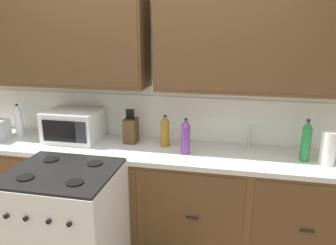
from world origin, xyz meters
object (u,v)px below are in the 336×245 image
(stove_range, at_px, (67,228))
(paper_towel_roll, at_px, (328,148))
(bottle_green, at_px, (306,141))
(bottle_clear, at_px, (19,121))
(microwave, at_px, (73,126))
(bottle_violet, at_px, (186,137))
(bottle_amber, at_px, (165,131))
(knife_block, at_px, (131,130))

(stove_range, relative_size, paper_towel_roll, 3.65)
(bottle_green, relative_size, bottle_clear, 1.04)
(microwave, xyz_separation_m, bottle_violet, (1.06, -0.12, 0.01))
(bottle_clear, height_order, bottle_amber, bottle_clear)
(bottle_green, distance_m, bottle_violet, 0.93)
(microwave, distance_m, knife_block, 0.54)
(microwave, xyz_separation_m, bottle_clear, (-0.54, -0.02, 0.02))
(stove_range, distance_m, paper_towel_roll, 2.05)
(stove_range, bearing_deg, knife_block, 69.97)
(bottle_green, bearing_deg, bottle_violet, -177.15)
(paper_towel_roll, height_order, bottle_clear, bottle_clear)
(paper_towel_roll, distance_m, bottle_green, 0.16)
(microwave, height_order, bottle_green, bottle_green)
(paper_towel_roll, distance_m, bottle_violet, 1.09)
(knife_block, height_order, bottle_amber, knife_block)
(paper_towel_roll, height_order, bottle_green, bottle_green)
(knife_block, height_order, bottle_green, bottle_green)
(bottle_violet, bearing_deg, knife_block, 161.30)
(knife_block, bearing_deg, stove_range, -110.03)
(bottle_clear, bearing_deg, microwave, 2.37)
(stove_range, distance_m, bottle_violet, 1.15)
(microwave, distance_m, paper_towel_roll, 2.15)
(knife_block, bearing_deg, bottle_amber, -6.57)
(paper_towel_roll, bearing_deg, bottle_violet, -179.59)
(microwave, bearing_deg, bottle_amber, 1.17)
(stove_range, distance_m, microwave, 0.94)
(paper_towel_roll, bearing_deg, bottle_clear, 178.01)
(paper_towel_roll, xyz_separation_m, bottle_violet, (-1.09, -0.01, 0.02))
(microwave, xyz_separation_m, paper_towel_roll, (2.14, -0.12, -0.01))
(bottle_green, distance_m, bottle_amber, 1.14)
(bottle_clear, bearing_deg, stove_range, -40.08)
(microwave, xyz_separation_m, bottle_green, (1.99, -0.08, 0.02))
(knife_block, relative_size, paper_towel_roll, 1.19)
(stove_range, distance_m, bottle_clear, 1.21)
(paper_towel_roll, distance_m, bottle_clear, 2.69)
(bottle_green, bearing_deg, stove_range, -160.33)
(bottle_clear, bearing_deg, bottle_violet, -3.61)
(paper_towel_roll, height_order, bottle_amber, bottle_amber)
(bottle_green, relative_size, bottle_amber, 1.19)
(microwave, distance_m, bottle_violet, 1.07)
(knife_block, xyz_separation_m, bottle_clear, (-1.07, -0.08, 0.04))
(paper_towel_roll, bearing_deg, microwave, 176.92)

